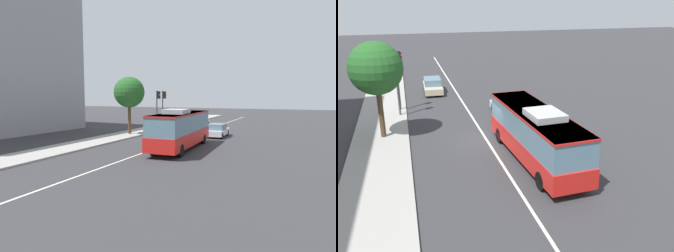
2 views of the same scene
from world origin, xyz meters
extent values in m
plane|color=#333335|center=(0.00, 0.00, 0.00)|extent=(160.00, 160.00, 0.00)
cube|color=#9E9B93|center=(0.00, 7.08, 0.07)|extent=(80.00, 3.79, 0.14)
cube|color=silver|center=(0.00, 0.00, 0.01)|extent=(76.00, 0.16, 0.01)
cube|color=red|center=(-3.83, -2.07, 0.98)|extent=(10.12, 3.03, 1.10)
cube|color=slate|center=(-3.83, -2.07, 2.31)|extent=(9.91, 2.94, 1.58)
cube|color=red|center=(-3.83, -2.07, 3.04)|extent=(10.02, 3.00, 0.12)
cube|color=#B2B2B2|center=(-5.02, -2.13, 3.28)|extent=(2.29, 1.91, 0.36)
cylinder|color=black|center=(-0.49, -0.79, 0.50)|extent=(1.01, 0.35, 1.00)
cylinder|color=black|center=(-0.37, -2.99, 0.50)|extent=(1.01, 0.35, 1.00)
cylinder|color=black|center=(-7.28, -1.15, 0.50)|extent=(1.01, 0.35, 1.00)
cylinder|color=black|center=(-7.16, -3.35, 0.50)|extent=(1.01, 0.35, 1.00)
cube|color=#C6B793|center=(14.59, 2.32, 0.52)|extent=(4.55, 1.93, 0.60)
cube|color=slate|center=(14.84, 2.31, 1.14)|extent=(2.57, 1.73, 0.64)
cylinder|color=black|center=(13.07, 1.56, 0.32)|extent=(0.65, 0.24, 0.64)
cylinder|color=black|center=(13.11, 3.16, 0.32)|extent=(0.65, 0.24, 0.64)
cylinder|color=black|center=(16.07, 1.48, 0.32)|extent=(0.65, 0.24, 0.64)
cylinder|color=black|center=(16.11, 3.08, 0.32)|extent=(0.65, 0.24, 0.64)
cube|color=white|center=(5.13, -2.94, 0.52)|extent=(4.55, 1.94, 0.60)
cube|color=slate|center=(4.88, -2.95, 1.14)|extent=(2.57, 1.73, 0.64)
cylinder|color=black|center=(6.60, -2.09, 0.32)|extent=(0.65, 0.24, 0.64)
cylinder|color=black|center=(6.65, -3.69, 0.32)|extent=(0.65, 0.24, 0.64)
cylinder|color=black|center=(3.60, -2.18, 0.32)|extent=(0.65, 0.24, 0.64)
cylinder|color=black|center=(3.65, -3.78, 0.32)|extent=(0.65, 0.24, 0.64)
cylinder|color=#47474C|center=(9.00, 5.65, 2.60)|extent=(0.16, 0.16, 5.20)
cube|color=black|center=(9.01, 5.37, 4.65)|extent=(0.33, 0.29, 0.96)
sphere|color=red|center=(9.02, 5.22, 4.97)|extent=(0.22, 0.22, 0.22)
sphere|color=#2D2D2D|center=(9.02, 5.22, 4.65)|extent=(0.22, 0.22, 0.22)
sphere|color=#2D2D2D|center=(9.02, 5.22, 4.33)|extent=(0.22, 0.22, 0.22)
cylinder|color=#47474C|center=(7.34, 5.70, 2.60)|extent=(0.16, 0.16, 5.20)
cube|color=black|center=(7.34, 5.42, 4.65)|extent=(0.32, 0.28, 0.96)
sphere|color=#2D2D2D|center=(7.35, 5.27, 4.97)|extent=(0.22, 0.22, 0.22)
sphere|color=#F9A514|center=(7.35, 5.27, 4.65)|extent=(0.22, 0.22, 0.22)
sphere|color=#2D2D2D|center=(7.35, 5.27, 4.33)|extent=(0.22, 0.22, 0.22)
cylinder|color=#4C3823|center=(2.51, 6.87, 1.81)|extent=(0.36, 0.36, 3.62)
sphere|color=#235B23|center=(2.51, 6.87, 4.96)|extent=(3.57, 3.57, 3.57)
camera|label=1|loc=(-27.65, -11.49, 4.56)|focal=32.27mm
camera|label=2|loc=(-22.68, 5.19, 9.43)|focal=38.75mm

